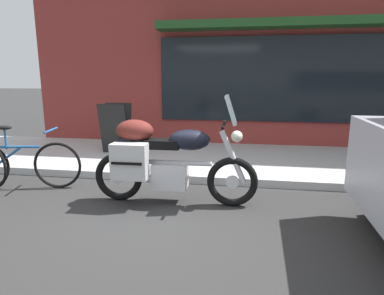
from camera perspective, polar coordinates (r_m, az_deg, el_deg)
The scene contains 4 objects.
ground_plane at distance 4.07m, azimuth -4.99°, elevation -11.11°, with size 80.00×80.00×0.00m, color #2B2B2B.
touring_motorcycle at distance 4.16m, azimuth -5.02°, elevation -1.82°, with size 2.12×0.70×1.40m.
parked_bicycle at distance 5.37m, azimuth -27.49°, elevation -2.49°, with size 1.68×0.52×0.93m.
sandwich_board_sign at distance 6.70m, azimuth -13.10°, elevation 3.29°, with size 0.55×0.42×0.98m.
Camera 1 is at (0.95, -3.62, 1.60)m, focal length 30.80 mm.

